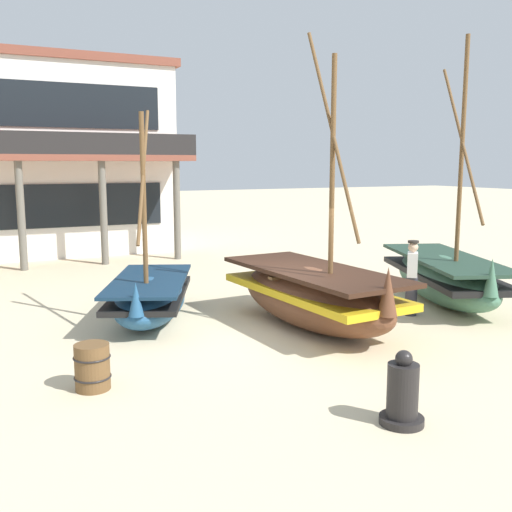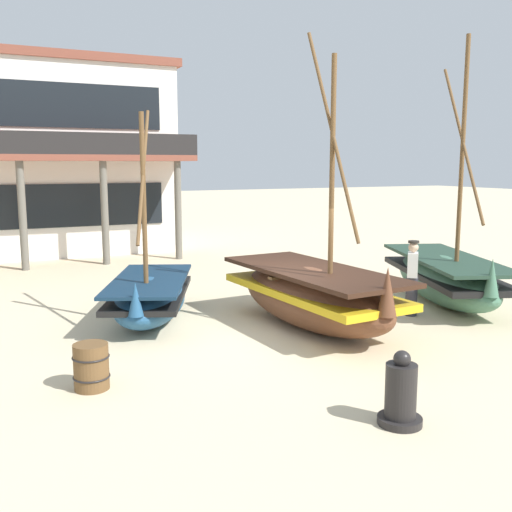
# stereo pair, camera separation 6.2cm
# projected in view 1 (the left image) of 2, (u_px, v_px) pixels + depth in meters

# --- Properties ---
(ground_plane) EXTENTS (120.00, 120.00, 0.00)m
(ground_plane) POSITION_uv_depth(u_px,v_px,m) (278.00, 331.00, 11.91)
(ground_plane) COLOR beige
(fishing_boat_near_left) EXTENTS (2.09, 4.74, 5.90)m
(fishing_boat_near_left) POSITION_uv_depth(u_px,v_px,m) (313.00, 295.00, 12.09)
(fishing_boat_near_left) COLOR brown
(fishing_boat_near_left) RESTS_ON ground
(fishing_boat_centre_large) EXTENTS (3.27, 5.13, 6.16)m
(fishing_boat_centre_large) POSITION_uv_depth(u_px,v_px,m) (445.00, 277.00, 14.29)
(fishing_boat_centre_large) COLOR #427056
(fishing_boat_centre_large) RESTS_ON ground
(fishing_boat_far_right) EXTENTS (2.85, 3.97, 4.48)m
(fishing_boat_far_right) POSITION_uv_depth(u_px,v_px,m) (150.00, 297.00, 12.67)
(fishing_boat_far_right) COLOR #23517A
(fishing_boat_far_right) RESTS_ON ground
(fisherman_by_hull) EXTENTS (0.40, 0.42, 1.68)m
(fisherman_by_hull) POSITION_uv_depth(u_px,v_px,m) (412.00, 279.00, 13.03)
(fisherman_by_hull) COLOR #33333D
(fisherman_by_hull) RESTS_ON ground
(capstan_winch) EXTENTS (0.58, 0.58, 0.99)m
(capstan_winch) POSITION_uv_depth(u_px,v_px,m) (402.00, 395.00, 7.60)
(capstan_winch) COLOR black
(capstan_winch) RESTS_ON ground
(wooden_barrel) EXTENTS (0.56, 0.56, 0.70)m
(wooden_barrel) POSITION_uv_depth(u_px,v_px,m) (92.00, 367.00, 8.79)
(wooden_barrel) COLOR brown
(wooden_barrel) RESTS_ON ground
(harbor_building_main) EXTENTS (9.31, 8.34, 7.19)m
(harbor_building_main) POSITION_uv_depth(u_px,v_px,m) (43.00, 157.00, 22.92)
(harbor_building_main) COLOR white
(harbor_building_main) RESTS_ON ground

